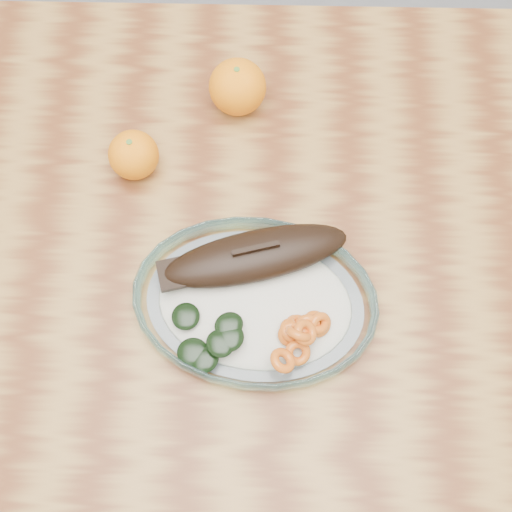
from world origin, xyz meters
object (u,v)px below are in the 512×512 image
object	(u,v)px
dining_table	(203,265)
plated_meal	(255,299)
orange_right	(238,87)
orange_left	(134,155)

from	to	relation	value
dining_table	plated_meal	world-z (taller)	plated_meal
plated_meal	orange_right	distance (m)	0.31
plated_meal	orange_left	distance (m)	0.26
dining_table	orange_right	size ratio (longest dim) A/B	14.84
plated_meal	orange_right	size ratio (longest dim) A/B	7.55
dining_table	orange_right	bearing A→B (deg)	77.21
plated_meal	orange_left	bearing A→B (deg)	137.17
plated_meal	orange_right	world-z (taller)	orange_right
orange_right	orange_left	bearing A→B (deg)	-141.79
plated_meal	orange_right	xyz separation A→B (m)	(-0.03, 0.30, 0.02)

